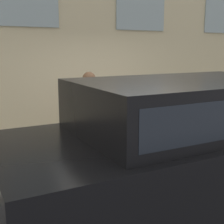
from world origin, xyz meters
name	(u,v)px	position (x,y,z in m)	size (l,w,h in m)	color
ground_plane	(144,173)	(0.00, 0.00, 0.00)	(80.00, 80.00, 0.00)	#47474C
sidewalk	(113,151)	(1.16, 0.00, 0.07)	(2.32, 60.00, 0.14)	#A8A093
fire_hydrant	(134,130)	(0.69, -0.21, 0.58)	(0.30, 0.42, 0.86)	red
person	(89,105)	(1.07, 0.55, 1.07)	(0.38, 0.25, 1.55)	#232328
parked_truck_black_near	(183,138)	(-1.28, 0.29, 1.00)	(1.96, 4.53, 1.74)	black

